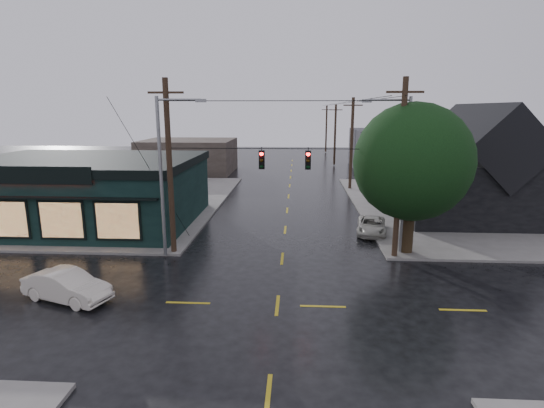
# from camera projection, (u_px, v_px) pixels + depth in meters

# --- Properties ---
(ground_plane) EXTENTS (160.00, 160.00, 0.00)m
(ground_plane) POSITION_uv_depth(u_px,v_px,m) (277.00, 305.00, 18.69)
(ground_plane) COLOR black
(sidewalk_nw) EXTENTS (28.00, 28.00, 0.15)m
(sidewalk_nw) POSITION_uv_depth(u_px,v_px,m) (72.00, 202.00, 39.30)
(sidewalk_nw) COLOR slate
(sidewalk_nw) RESTS_ON ground
(sidewalk_ne) EXTENTS (28.00, 28.00, 0.15)m
(sidewalk_ne) POSITION_uv_depth(u_px,v_px,m) (516.00, 207.00, 37.01)
(sidewalk_ne) COLOR slate
(sidewalk_ne) RESTS_ON ground
(pizza_shop) EXTENTS (16.30, 12.34, 4.90)m
(pizza_shop) POSITION_uv_depth(u_px,v_px,m) (85.00, 190.00, 31.60)
(pizza_shop) COLOR black
(pizza_shop) RESTS_ON ground
(ne_building) EXTENTS (12.60, 11.60, 8.75)m
(ne_building) POSITION_uv_depth(u_px,v_px,m) (477.00, 161.00, 33.41)
(ne_building) COLOR black
(ne_building) RESTS_ON ground
(corner_tree) EXTENTS (6.75, 6.75, 8.75)m
(corner_tree) POSITION_uv_depth(u_px,v_px,m) (412.00, 162.00, 24.13)
(corner_tree) COLOR black
(corner_tree) RESTS_ON ground
(utility_pole_nw) EXTENTS (2.00, 0.32, 10.15)m
(utility_pole_nw) POSITION_uv_depth(u_px,v_px,m) (174.00, 253.00, 25.39)
(utility_pole_nw) COLOR black
(utility_pole_nw) RESTS_ON ground
(utility_pole_ne) EXTENTS (2.00, 0.32, 10.15)m
(utility_pole_ne) POSITION_uv_depth(u_px,v_px,m) (394.00, 258.00, 24.65)
(utility_pole_ne) COLOR black
(utility_pole_ne) RESTS_ON ground
(utility_pole_far_a) EXTENTS (2.00, 0.32, 9.65)m
(utility_pole_far_a) POSITION_uv_depth(u_px,v_px,m) (350.00, 190.00, 45.59)
(utility_pole_far_a) COLOR black
(utility_pole_far_a) RESTS_ON ground
(utility_pole_far_b) EXTENTS (2.00, 0.32, 9.15)m
(utility_pole_far_b) POSITION_uv_depth(u_px,v_px,m) (334.00, 165.00, 65.07)
(utility_pole_far_b) COLOR black
(utility_pole_far_b) RESTS_ON ground
(utility_pole_far_c) EXTENTS (2.00, 0.32, 9.15)m
(utility_pole_far_c) POSITION_uv_depth(u_px,v_px,m) (326.00, 152.00, 84.56)
(utility_pole_far_c) COLOR black
(utility_pole_far_c) RESTS_ON ground
(span_signal_assembly) EXTENTS (13.00, 0.48, 1.23)m
(span_signal_assembly) POSITION_uv_depth(u_px,v_px,m) (285.00, 159.00, 23.77)
(span_signal_assembly) COLOR black
(span_signal_assembly) RESTS_ON ground
(streetlight_nw) EXTENTS (5.40, 0.30, 9.15)m
(streetlight_nw) POSITION_uv_depth(u_px,v_px,m) (166.00, 257.00, 24.73)
(streetlight_nw) COLOR gray
(streetlight_nw) RESTS_ON ground
(streetlight_ne) EXTENTS (5.40, 0.30, 9.15)m
(streetlight_ne) POSITION_uv_depth(u_px,v_px,m) (400.00, 254.00, 25.30)
(streetlight_ne) COLOR gray
(streetlight_ne) RESTS_ON ground
(bg_building_west) EXTENTS (12.00, 10.00, 4.40)m
(bg_building_west) POSITION_uv_depth(u_px,v_px,m) (189.00, 156.00, 57.97)
(bg_building_west) COLOR #342B26
(bg_building_west) RESTS_ON ground
(bg_building_east) EXTENTS (14.00, 12.00, 5.60)m
(bg_building_east) POSITION_uv_depth(u_px,v_px,m) (403.00, 149.00, 61.00)
(bg_building_east) COLOR #2A2A2F
(bg_building_east) RESTS_ON ground
(sedan_cream) EXTENTS (4.42, 2.72, 1.37)m
(sedan_cream) POSITION_uv_depth(u_px,v_px,m) (67.00, 286.00, 19.05)
(sedan_cream) COLOR silver
(sedan_cream) RESTS_ON ground
(suv_silver) EXTENTS (2.51, 4.34, 1.14)m
(suv_silver) POSITION_uv_depth(u_px,v_px,m) (371.00, 226.00, 29.35)
(suv_silver) COLOR #B1AEA3
(suv_silver) RESTS_ON ground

